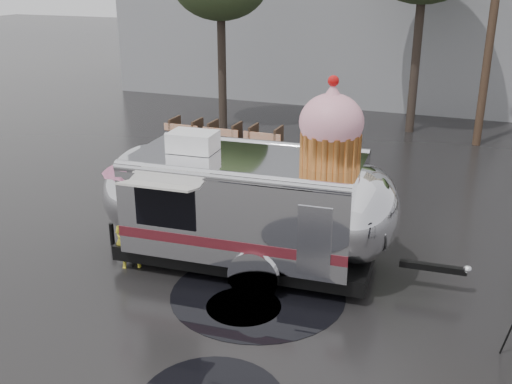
% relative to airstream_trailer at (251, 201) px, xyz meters
% --- Properties ---
extents(ground, '(120.00, 120.00, 0.00)m').
position_rel_airstream_trailer_xyz_m(ground, '(1.51, -2.41, -1.47)').
color(ground, black).
rests_on(ground, ground).
extents(puddles, '(3.39, 5.91, 0.01)m').
position_rel_airstream_trailer_xyz_m(puddles, '(0.69, -1.95, -1.46)').
color(puddles, black).
rests_on(puddles, ground).
extents(utility_pole, '(1.60, 0.28, 9.00)m').
position_rel_airstream_trailer_xyz_m(utility_pole, '(4.01, 11.59, 3.15)').
color(utility_pole, '#473323').
rests_on(utility_pole, ground).
extents(barricade_row, '(4.30, 0.80, 1.00)m').
position_rel_airstream_trailer_xyz_m(barricade_row, '(-4.04, 7.55, -0.94)').
color(barricade_row, '#473323').
rests_on(barricade_row, ground).
extents(airstream_trailer, '(7.76, 3.27, 4.18)m').
position_rel_airstream_trailer_xyz_m(airstream_trailer, '(0.00, 0.00, 0.00)').
color(airstream_trailer, silver).
rests_on(airstream_trailer, ground).
extents(person_left, '(0.71, 0.66, 1.65)m').
position_rel_airstream_trailer_xyz_m(person_left, '(-2.33, -0.97, -0.64)').
color(person_left, yellow).
rests_on(person_left, ground).
extents(umbrella_pink, '(1.14, 1.14, 2.33)m').
position_rel_airstream_trailer_xyz_m(umbrella_pink, '(-2.33, -0.97, 0.47)').
color(umbrella_pink, pink).
rests_on(umbrella_pink, ground).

